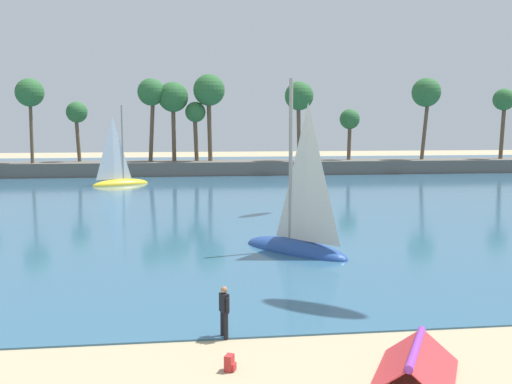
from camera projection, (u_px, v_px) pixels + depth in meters
The scene contains 7 objects.
sea at pixel (207, 181), 66.59m from camera, with size 220.00×98.63×0.06m, color #33607F.
palm_headland at pixel (213, 148), 75.54m from camera, with size 106.12×6.15×13.08m.
folded_kite at pixel (416, 358), 14.99m from camera, with size 3.23×3.64×0.91m.
person_at_waterline at pixel (224, 311), 17.84m from camera, with size 0.31×0.52×1.67m.
backpack_near_kite at pixel (230, 363), 15.57m from camera, with size 0.36×0.36×0.44m.
sailboat_near_shore at pixel (297, 235), 29.78m from camera, with size 5.65×6.35×9.52m.
sailboat_mid_bay at pixel (119, 177), 62.76m from camera, with size 6.49×4.74×9.22m.
Camera 1 is at (-2.76, -8.65, 6.63)m, focal length 40.49 mm.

